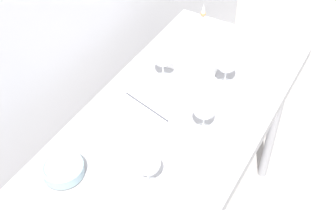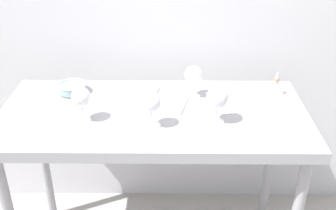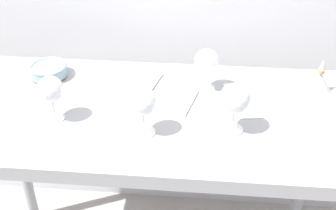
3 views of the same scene
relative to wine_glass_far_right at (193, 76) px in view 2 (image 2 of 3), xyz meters
The scene contains 9 objects.
steel_counter 0.32m from the wine_glass_far_right, 141.49° to the right, with size 1.40×0.65×0.90m.
wine_glass_far_right is the anchor object (origin of this frame).
wine_glass_near_center 0.34m from the wine_glass_far_right, 124.47° to the right, with size 0.09×0.09×0.16m.
wine_glass_near_left 0.54m from the wine_glass_far_right, 154.83° to the right, with size 0.08×0.08×0.16m.
wine_glass_near_right 0.25m from the wine_glass_far_right, 69.27° to the right, with size 0.09×0.09×0.17m.
open_notebook 0.22m from the wine_glass_far_right, 169.22° to the right, with size 0.36×0.30×0.01m.
tasting_sheet_upper 0.21m from the wine_glass_far_right, 19.72° to the right, with size 0.17×0.22×0.00m, color white.
tasting_bowl 0.60m from the wine_glass_far_right, behind, with size 0.14×0.14×0.05m.
decanter_funnel 0.41m from the wine_glass_far_right, ahead, with size 0.10×0.10×0.13m.
Camera 2 is at (0.08, -1.62, 1.82)m, focal length 43.86 mm.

